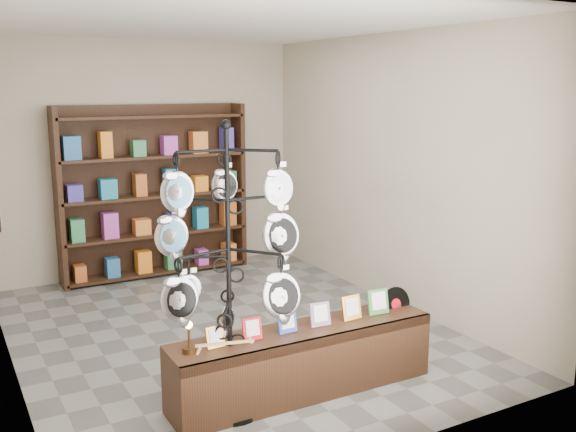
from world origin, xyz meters
The scene contains 5 objects.
ground centered at (0.00, 0.00, 0.00)m, with size 5.00×5.00×0.00m, color slate.
room_envelope centered at (0.00, 0.00, 1.85)m, with size 5.00×5.00×5.00m.
display_tree centered at (-0.66, -1.53, 1.27)m, with size 1.18×1.18×2.20m.
front_shelf centered at (-0.01, -1.52, 0.27)m, with size 2.21×0.47×0.78m.
back_shelving centered at (0.00, 2.30, 1.03)m, with size 2.42×0.36×2.20m.
Camera 1 is at (-2.46, -5.63, 2.43)m, focal length 40.00 mm.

